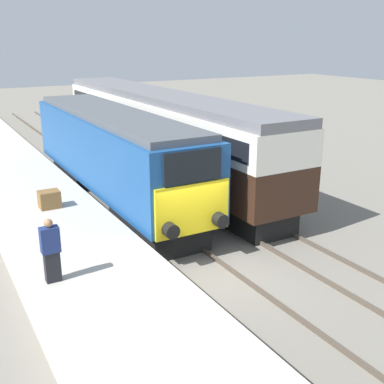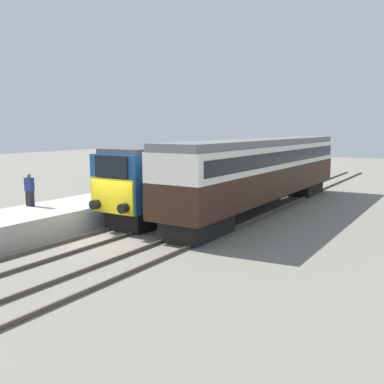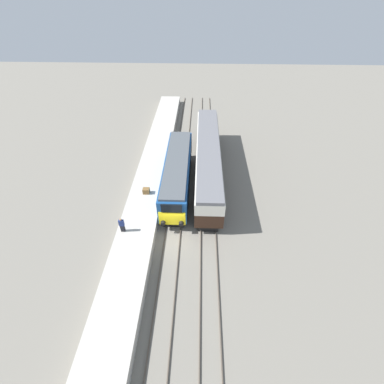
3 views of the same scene
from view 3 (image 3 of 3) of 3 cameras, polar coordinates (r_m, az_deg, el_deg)
name	(u,v)px [view 3 (image 3 of 3)]	position (r m, az deg, el deg)	size (l,w,h in m)	color
ground_plane	(172,237)	(24.71, -4.39, -10.04)	(120.00, 120.00, 0.00)	slate
platform_left	(150,180)	(30.47, -9.24, 2.63)	(3.50, 50.00, 1.05)	#B7B2A8
rails_near_track	(177,201)	(28.06, -3.46, -2.01)	(1.51, 60.00, 0.14)	#4C4238
rails_far_track	(208,202)	(27.98, 3.50, -2.17)	(1.50, 60.00, 0.14)	#4C4238
locomotive	(177,173)	(28.49, -3.26, 4.22)	(2.70, 13.52, 3.87)	black
passenger_carriage	(208,157)	(30.46, 3.57, 7.77)	(2.75, 19.29, 4.19)	black
person_on_platform	(122,225)	(24.03, -15.31, -7.10)	(0.44, 0.26, 1.60)	black
luggage_crate	(146,191)	(27.75, -10.14, 0.26)	(0.70, 0.56, 0.60)	brown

